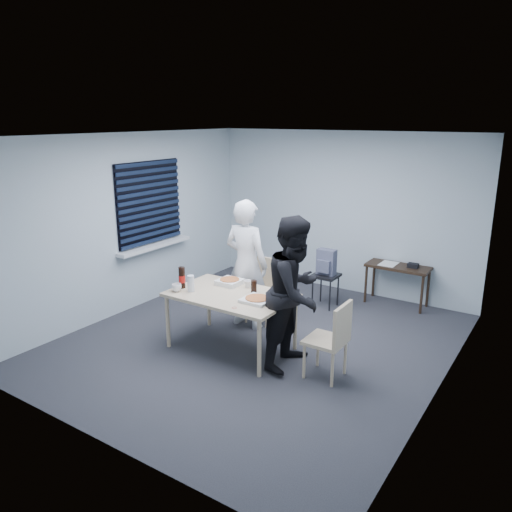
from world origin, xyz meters
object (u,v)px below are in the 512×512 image
Objects in this scene: person_white at (246,264)px; mug_a at (177,288)px; backpack at (326,262)px; soda_bottle at (182,278)px; chair_right at (333,336)px; person_black at (295,292)px; chair_far at (266,285)px; mug_b at (248,284)px; dining_table at (231,298)px; stool at (326,281)px; side_table at (398,270)px.

mug_a is at bearing 70.00° from person_white.
soda_bottle is (-1.00, -2.09, 0.15)m from backpack.
person_black reaches higher than chair_right.
person_black reaches higher than backpack.
person_black is 1.51m from mug_a.
person_white is (-0.12, -0.32, 0.37)m from chair_far.
soda_bottle is at bearing 99.00° from person_black.
person_black is at bearing -15.81° from mug_b.
backpack is 3.90× the size of mug_b.
dining_table reaches higher than stool.
chair_far reaches higher than side_table.
person_white is 3.46× the size of stool.
stool is (-0.50, 1.87, -0.48)m from person_black.
mug_a is 0.89m from mug_b.
chair_far is 1.00× the size of chair_right.
chair_right is at bearing -34.00° from chair_far.
person_black reaches higher than dining_table.
mug_a reaches higher than stool.
soda_bottle is (-0.51, -1.17, 0.34)m from chair_far.
backpack is (0.48, 0.92, 0.19)m from chair_far.
backpack is at bearing 62.24° from chair_far.
chair_far is 1.42m from mug_a.
person_white reaches higher than soda_bottle.
person_white is (-0.25, 0.70, 0.22)m from dining_table.
mug_a reaches higher than mug_b.
person_white and person_black have the same top height.
dining_table is at bearing -100.39° from stool.
side_table is 3.46m from mug_a.
stool is at bearing -115.82° from person_white.
chair_far is at bearing 97.15° from dining_table.
person_white is 2.45m from side_table.
dining_table reaches higher than side_table.
chair_far is 1.40m from person_black.
person_white reaches higher than chair_far.
chair_right is 1.74× the size of stool.
person_black is at bearing 14.52° from mug_a.
mug_a is 0.45× the size of soda_bottle.
chair_right is at bearing 8.65° from mug_a.
backpack is (0.60, 1.23, -0.18)m from person_white.
soda_bottle is at bearing -115.40° from stool.
chair_right is at bearing -45.63° from backpack.
chair_right is 2.20m from stool.
stool is 5.12× the size of mug_b.
dining_table is 1.97m from backpack.
soda_bottle reaches higher than mug_b.
stool is 2.37m from soda_bottle.
mug_b is 0.37× the size of soda_bottle.
person_white is 1.26m from person_black.
stool is 1.31× the size of backpack.
side_table is at bearing -127.73° from person_white.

